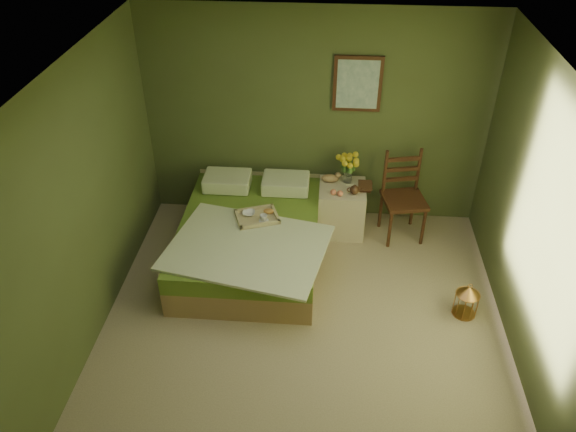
# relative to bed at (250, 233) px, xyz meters

# --- Properties ---
(floor) EXTENTS (4.50, 4.50, 0.00)m
(floor) POSITION_rel_bed_xyz_m (0.67, -1.29, -0.31)
(floor) COLOR tan
(floor) RESTS_ON ground
(ceiling) EXTENTS (4.50, 4.50, 0.00)m
(ceiling) POSITION_rel_bed_xyz_m (0.67, -1.29, 2.29)
(ceiling) COLOR silver
(ceiling) RESTS_ON wall_back
(wall_back) EXTENTS (4.00, 0.00, 4.00)m
(wall_back) POSITION_rel_bed_xyz_m (0.67, 0.96, 0.99)
(wall_back) COLOR #4C5A2F
(wall_back) RESTS_ON floor
(wall_left) EXTENTS (0.00, 4.50, 4.50)m
(wall_left) POSITION_rel_bed_xyz_m (-1.33, -1.29, 0.99)
(wall_left) COLOR #4C5A2F
(wall_left) RESTS_ON floor
(wall_right) EXTENTS (0.00, 4.50, 4.50)m
(wall_right) POSITION_rel_bed_xyz_m (2.67, -1.29, 0.99)
(wall_right) COLOR #4C5A2F
(wall_right) RESTS_ON floor
(wall_art) EXTENTS (0.54, 0.04, 0.64)m
(wall_art) POSITION_rel_bed_xyz_m (1.13, 0.93, 1.44)
(wall_art) COLOR #36200E
(wall_art) RESTS_ON wall_back
(bed) EXTENTS (1.80, 2.28, 1.41)m
(bed) POSITION_rel_bed_xyz_m (0.00, 0.00, 0.00)
(bed) COLOR #A87D54
(bed) RESTS_ON floor
(nightstand) EXTENTS (0.55, 0.55, 1.03)m
(nightstand) POSITION_rel_bed_xyz_m (1.03, 0.60, 0.06)
(nightstand) COLOR beige
(nightstand) RESTS_ON floor
(chair) EXTENTS (0.56, 0.56, 1.07)m
(chair) POSITION_rel_bed_xyz_m (1.75, 0.61, 0.28)
(chair) COLOR #36200E
(chair) RESTS_ON floor
(birdcage) EXTENTS (0.24, 0.24, 0.36)m
(birdcage) POSITION_rel_bed_xyz_m (2.30, -0.77, -0.13)
(birdcage) COLOR #B97A3B
(birdcage) RESTS_ON floor
(book_lower) EXTENTS (0.19, 0.24, 0.02)m
(book_lower) POSITION_rel_bed_xyz_m (1.21, 0.61, 0.31)
(book_lower) COLOR #381E0F
(book_lower) RESTS_ON nightstand
(book_upper) EXTENTS (0.17, 0.23, 0.02)m
(book_upper) POSITION_rel_bed_xyz_m (1.21, 0.61, 0.33)
(book_upper) COLOR #472819
(book_upper) RESTS_ON nightstand
(cereal_bowl) EXTENTS (0.15, 0.15, 0.03)m
(cereal_bowl) POSITION_rel_bed_xyz_m (-0.01, 0.04, 0.25)
(cereal_bowl) COLOR white
(cereal_bowl) RESTS_ON bed
(coffee_cup) EXTENTS (0.10, 0.10, 0.08)m
(coffee_cup) POSITION_rel_bed_xyz_m (0.17, -0.07, 0.27)
(coffee_cup) COLOR white
(coffee_cup) RESTS_ON bed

